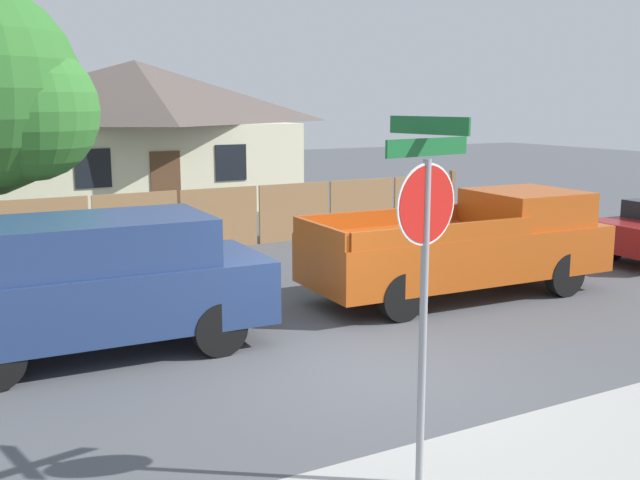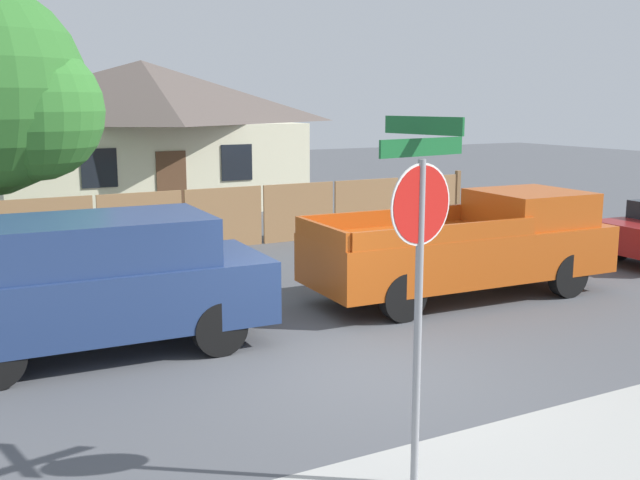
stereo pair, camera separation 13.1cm
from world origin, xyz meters
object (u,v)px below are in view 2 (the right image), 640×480
object	(u,v)px
red_suv	(97,280)
house	(144,132)
orange_pickup	(471,246)
stop_sign	(420,241)

from	to	relation	value
red_suv	house	bearing A→B (deg)	74.57
orange_pickup	stop_sign	distance (m)	7.14
red_suv	orange_pickup	xyz separation A→B (m)	(6.52, -0.01, -0.12)
orange_pickup	stop_sign	size ratio (longest dim) A/B	1.70
red_suv	stop_sign	xyz separation A→B (m)	(1.70, -5.10, 1.24)
stop_sign	red_suv	bearing A→B (deg)	97.93
house	red_suv	size ratio (longest dim) A/B	2.12
house	orange_pickup	distance (m)	14.23
house	stop_sign	world-z (taller)	house
orange_pickup	stop_sign	xyz separation A→B (m)	(-4.82, -5.09, 1.36)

